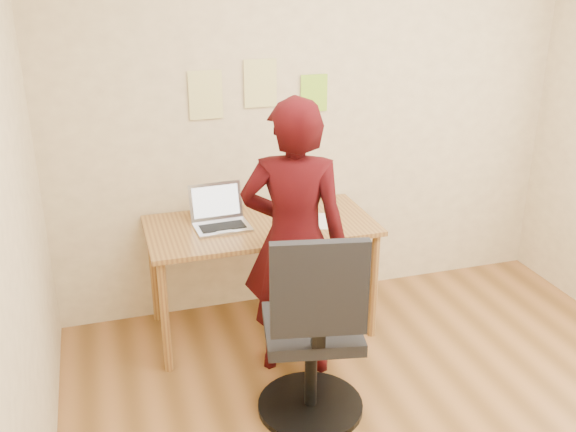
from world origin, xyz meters
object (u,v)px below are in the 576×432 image
object	(u,v)px
desk	(261,236)
person	(294,240)
laptop	(220,217)
office_chair	(313,342)
phone	(299,232)

from	to	relation	value
desk	person	xyz separation A→B (m)	(0.07, -0.45, 0.16)
person	laptop	bearing A→B (deg)	-37.94
office_chair	laptop	bearing A→B (deg)	116.19
laptop	person	xyz separation A→B (m)	(0.32, -0.50, 0.02)
desk	person	world-z (taller)	person
phone	office_chair	distance (m)	0.80
desk	office_chair	bearing A→B (deg)	-88.56
laptop	office_chair	size ratio (longest dim) A/B	0.32
person	phone	bearing A→B (deg)	-93.76
desk	laptop	size ratio (longest dim) A/B	4.05
laptop	person	world-z (taller)	person
office_chair	person	world-z (taller)	person
desk	person	size ratio (longest dim) A/B	0.86
desk	office_chair	xyz separation A→B (m)	(0.02, -0.94, -0.19)
desk	office_chair	world-z (taller)	office_chair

